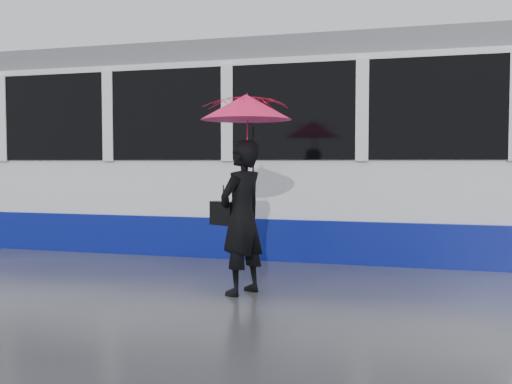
% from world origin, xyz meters
% --- Properties ---
extents(ground, '(90.00, 90.00, 0.00)m').
position_xyz_m(ground, '(0.00, 0.00, 0.00)').
color(ground, '#2E2E34').
rests_on(ground, ground).
extents(rails, '(34.00, 1.51, 0.02)m').
position_xyz_m(rails, '(0.00, 2.50, 0.01)').
color(rails, '#3F3D38').
rests_on(rails, ground).
extents(tram, '(26.00, 2.56, 3.35)m').
position_xyz_m(tram, '(-1.40, 2.50, 1.64)').
color(tram, white).
rests_on(tram, ground).
extents(woman, '(0.62, 0.73, 1.71)m').
position_xyz_m(woman, '(0.98, -0.90, 0.85)').
color(woman, black).
rests_on(woman, ground).
extents(umbrella, '(1.32, 1.32, 1.15)m').
position_xyz_m(umbrella, '(1.03, -0.90, 1.87)').
color(umbrella, '#E41365').
rests_on(umbrella, ground).
extents(handbag, '(0.33, 0.24, 0.44)m').
position_xyz_m(handbag, '(0.76, -0.88, 0.90)').
color(handbag, black).
rests_on(handbag, ground).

